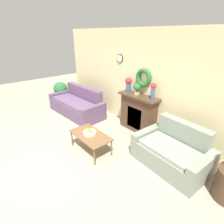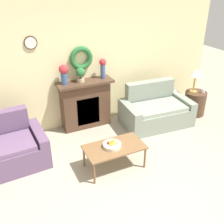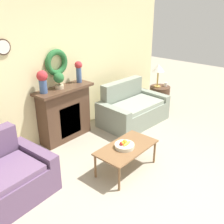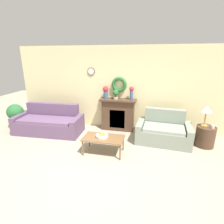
% 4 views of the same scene
% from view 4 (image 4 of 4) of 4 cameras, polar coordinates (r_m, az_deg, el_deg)
% --- Properties ---
extents(ground_plane, '(16.00, 16.00, 0.00)m').
position_cam_4_polar(ground_plane, '(3.87, -7.62, -20.12)').
color(ground_plane, '#9E937F').
extents(wall_back, '(6.80, 0.17, 2.70)m').
position_cam_4_polar(wall_back, '(5.79, 1.25, 7.67)').
color(wall_back, beige).
rests_on(wall_back, ground_plane).
extents(fireplace, '(1.17, 0.41, 1.05)m').
position_cam_4_polar(fireplace, '(5.78, 1.98, -0.78)').
color(fireplace, '#4C3323').
rests_on(fireplace, ground_plane).
extents(couch_left, '(2.16, 1.01, 0.89)m').
position_cam_4_polar(couch_left, '(6.00, -19.79, -3.39)').
color(couch_left, '#604766').
rests_on(couch_left, ground_plane).
extents(loveseat_right, '(1.55, 1.01, 0.90)m').
position_cam_4_polar(loveseat_right, '(5.26, 16.42, -6.07)').
color(loveseat_right, gray).
rests_on(loveseat_right, ground_plane).
extents(coffee_table, '(1.02, 0.55, 0.43)m').
position_cam_4_polar(coffee_table, '(4.43, -2.79, -8.78)').
color(coffee_table, brown).
rests_on(coffee_table, ground_plane).
extents(fruit_bowl, '(0.31, 0.31, 0.12)m').
position_cam_4_polar(fruit_bowl, '(4.42, -3.28, -7.73)').
color(fruit_bowl, beige).
rests_on(fruit_bowl, coffee_table).
extents(side_table_by_loveseat, '(0.50, 0.50, 0.57)m').
position_cam_4_polar(side_table_by_loveseat, '(5.45, 28.14, -6.99)').
color(side_table_by_loveseat, '#4C3323').
rests_on(side_table_by_loveseat, ground_plane).
extents(table_lamp, '(0.29, 0.29, 0.56)m').
position_cam_4_polar(table_lamp, '(5.24, 28.50, 0.59)').
color(table_lamp, '#B28E42').
rests_on(table_lamp, side_table_by_loveseat).
extents(mug, '(0.08, 0.08, 0.10)m').
position_cam_4_polar(mug, '(5.28, 30.05, -4.14)').
color(mug, silver).
rests_on(mug, side_table_by_loveseat).
extents(vase_on_mantel_left, '(0.19, 0.19, 0.40)m').
position_cam_4_polar(vase_on_mantel_left, '(5.68, -2.07, 6.77)').
color(vase_on_mantel_left, '#3D5684').
rests_on(vase_on_mantel_left, fireplace).
extents(vase_on_mantel_right, '(0.15, 0.15, 0.42)m').
position_cam_4_polar(vase_on_mantel_right, '(5.52, 6.39, 6.48)').
color(vase_on_mantel_right, '#3D5684').
rests_on(vase_on_mantel_right, fireplace).
extents(potted_plant_on_mantel, '(0.19, 0.19, 0.30)m').
position_cam_4_polar(potted_plant_on_mantel, '(5.60, 1.19, 5.99)').
color(potted_plant_on_mantel, tan).
rests_on(potted_plant_on_mantel, fireplace).
extents(potted_plant_floor_by_couch, '(0.53, 0.53, 0.84)m').
position_cam_4_polar(potted_plant_floor_by_couch, '(6.72, -29.00, -0.33)').
color(potted_plant_floor_by_couch, tan).
rests_on(potted_plant_floor_by_couch, ground_plane).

